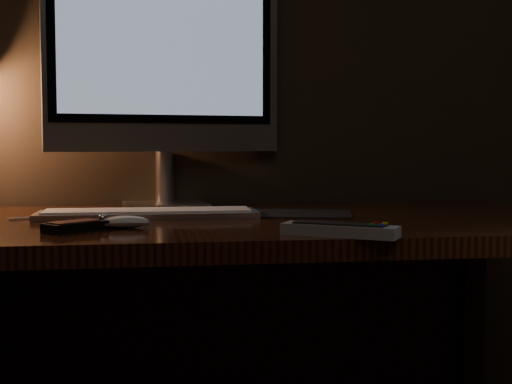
{
  "coord_description": "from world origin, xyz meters",
  "views": [
    {
      "loc": [
        -0.17,
        0.29,
        0.92
      ],
      "look_at": [
        0.06,
        1.73,
        0.82
      ],
      "focal_mm": 50.0,
      "sensor_mm": 36.0,
      "label": 1
    }
  ],
  "objects": [
    {
      "name": "media_remote",
      "position": [
        -0.29,
        1.68,
        0.76
      ],
      "size": [
        0.15,
        0.13,
        0.03
      ],
      "rotation": [
        0.0,
        0.0,
        0.7
      ],
      "color": "black",
      "rests_on": "desk"
    },
    {
      "name": "mousepad",
      "position": [
        0.19,
        1.92,
        0.75
      ],
      "size": [
        0.28,
        0.25,
        0.0
      ],
      "primitive_type": "cube",
      "rotation": [
        0.0,
        0.0,
        -0.25
      ],
      "color": "black",
      "rests_on": "desk"
    },
    {
      "name": "monitor",
      "position": [
        -0.12,
        2.18,
        1.14
      ],
      "size": [
        0.62,
        0.22,
        0.65
      ],
      "rotation": [
        0.0,
        0.0,
        0.19
      ],
      "color": "silver",
      "rests_on": "desk"
    },
    {
      "name": "cable",
      "position": [
        -0.18,
        1.94,
        0.75
      ],
      "size": [
        0.55,
        0.1,
        0.0
      ],
      "primitive_type": "cylinder",
      "rotation": [
        0.0,
        1.57,
        0.18
      ],
      "color": "white",
      "rests_on": "desk"
    },
    {
      "name": "desk",
      "position": [
        0.0,
        1.93,
        0.62
      ],
      "size": [
        1.6,
        0.75,
        0.75
      ],
      "color": "#3C1C0D",
      "rests_on": "ground"
    },
    {
      "name": "keyboard",
      "position": [
        -0.16,
        1.9,
        0.76
      ],
      "size": [
        0.49,
        0.14,
        0.02
      ],
      "primitive_type": "cube",
      "rotation": [
        0.0,
        0.0,
        -0.02
      ],
      "color": "silver",
      "rests_on": "desk"
    },
    {
      "name": "mouse",
      "position": [
        -0.21,
        1.7,
        0.76
      ],
      "size": [
        0.09,
        0.05,
        0.02
      ],
      "primitive_type": "ellipsoid",
      "rotation": [
        0.0,
        0.0,
        -0.03
      ],
      "color": "white",
      "rests_on": "desk"
    },
    {
      "name": "tv_remote",
      "position": [
        0.18,
        1.52,
        0.76
      ],
      "size": [
        0.21,
        0.16,
        0.03
      ],
      "rotation": [
        0.0,
        0.0,
        -0.59
      ],
      "color": "#989A9E",
      "rests_on": "desk"
    }
  ]
}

